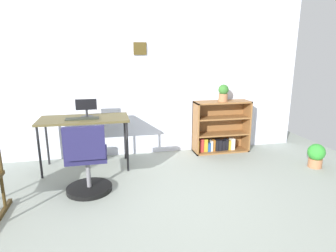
% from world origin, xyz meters
% --- Properties ---
extents(ground_plane, '(6.24, 6.24, 0.00)m').
position_xyz_m(ground_plane, '(0.00, 0.00, 0.00)').
color(ground_plane, gray).
extents(wall_back, '(5.20, 0.12, 2.50)m').
position_xyz_m(wall_back, '(-0.00, 2.15, 1.25)').
color(wall_back, silver).
rests_on(wall_back, ground_plane).
extents(desk, '(1.18, 0.57, 0.71)m').
position_xyz_m(desk, '(-0.83, 1.66, 0.66)').
color(desk, brown).
rests_on(desk, ground_plane).
extents(monitor, '(0.28, 0.16, 0.25)m').
position_xyz_m(monitor, '(-0.80, 1.70, 0.84)').
color(monitor, '#262628').
rests_on(monitor, desk).
extents(keyboard, '(0.43, 0.13, 0.02)m').
position_xyz_m(keyboard, '(-0.85, 1.59, 0.72)').
color(keyboard, '#282B21').
rests_on(keyboard, desk).
extents(office_chair, '(0.52, 0.55, 0.83)m').
position_xyz_m(office_chair, '(-0.77, 0.87, 0.35)').
color(office_chair, black).
rests_on(office_chair, ground_plane).
extents(bookshelf_low, '(0.89, 0.30, 0.83)m').
position_xyz_m(bookshelf_low, '(1.24, 1.96, 0.37)').
color(bookshelf_low, brown).
rests_on(bookshelf_low, ground_plane).
extents(potted_plant_on_shelf, '(0.16, 0.16, 0.27)m').
position_xyz_m(potted_plant_on_shelf, '(1.25, 1.90, 0.97)').
color(potted_plant_on_shelf, '#9E6642').
rests_on(potted_plant_on_shelf, bookshelf_low).
extents(potted_plant_floor, '(0.23, 0.23, 0.34)m').
position_xyz_m(potted_plant_floor, '(2.29, 1.00, 0.18)').
color(potted_plant_floor, '#9E6642').
rests_on(potted_plant_floor, ground_plane).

